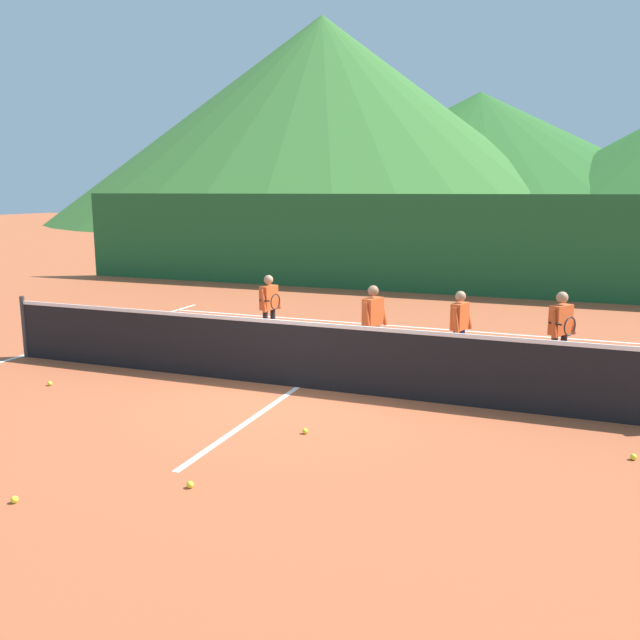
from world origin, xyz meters
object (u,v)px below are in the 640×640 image
at_px(tennis_ball_1, 50,383).
at_px(tennis_ball_3, 14,500).
at_px(student_0, 269,302).
at_px(student_3, 561,325).
at_px(student_2, 460,321).
at_px(tennis_ball_6, 190,485).
at_px(tennis_ball_4, 633,457).
at_px(tennis_ball_5, 305,431).
at_px(student_1, 373,317).
at_px(tennis_net, 298,354).

distance_m(tennis_ball_1, tennis_ball_3, 3.91).
xyz_separation_m(student_0, student_3, (5.12, -0.47, 0.02)).
bearing_deg(student_2, tennis_ball_3, -115.00).
bearing_deg(tennis_ball_1, tennis_ball_6, -30.65).
xyz_separation_m(student_0, tennis_ball_4, (5.98, -3.70, -0.73)).
height_order(student_0, tennis_ball_1, student_0).
distance_m(tennis_ball_5, tennis_ball_6, 1.80).
xyz_separation_m(tennis_ball_4, tennis_ball_6, (-4.01, -2.26, 0.00)).
bearing_deg(tennis_ball_5, tennis_ball_4, 8.50).
height_order(student_0, tennis_ball_4, student_0).
distance_m(student_2, tennis_ball_4, 4.06).
bearing_deg(tennis_ball_3, student_1, 74.87).
distance_m(student_1, student_3, 2.89).
xyz_separation_m(student_3, tennis_ball_1, (-6.89, -3.27, -0.75)).
bearing_deg(tennis_ball_5, tennis_ball_6, -105.34).
bearing_deg(tennis_net, tennis_ball_1, -160.20).
height_order(tennis_ball_4, tennis_ball_6, same).
bearing_deg(tennis_ball_6, tennis_ball_4, 29.47).
bearing_deg(tennis_ball_4, tennis_net, 164.79).
relative_size(tennis_ball_1, tennis_ball_5, 1.00).
xyz_separation_m(tennis_net, tennis_ball_6, (0.34, -3.44, -0.47)).
bearing_deg(tennis_ball_4, tennis_ball_3, -149.73).
distance_m(student_3, tennis_ball_4, 3.42).
relative_size(student_2, student_3, 0.95).
distance_m(tennis_ball_1, tennis_ball_6, 4.35).
bearing_deg(student_3, tennis_net, -149.59).
xyz_separation_m(tennis_ball_1, tennis_ball_4, (7.75, 0.04, 0.00)).
bearing_deg(student_2, tennis_ball_4, -53.43).
bearing_deg(student_1, student_3, 7.59).
relative_size(tennis_ball_3, tennis_ball_4, 1.00).
distance_m(tennis_net, tennis_ball_6, 3.49).
distance_m(tennis_net, tennis_ball_5, 1.95).
bearing_deg(student_3, tennis_ball_1, -154.60).
distance_m(student_2, student_3, 1.52).
height_order(tennis_net, student_3, student_3).
height_order(student_2, tennis_ball_3, student_2).
bearing_deg(student_3, tennis_ball_6, -119.82).
bearing_deg(tennis_ball_1, tennis_net, 19.80).
distance_m(student_0, student_2, 3.63).
relative_size(student_1, tennis_ball_1, 19.12).
bearing_deg(tennis_ball_6, student_2, 73.48).
xyz_separation_m(tennis_net, tennis_ball_5, (0.81, -1.71, -0.47)).
xyz_separation_m(student_1, tennis_ball_5, (0.19, -3.37, -0.75)).
bearing_deg(student_3, tennis_ball_3, -125.20).
bearing_deg(tennis_ball_3, tennis_ball_1, 128.28).
bearing_deg(student_0, tennis_ball_5, -59.92).
bearing_deg(student_0, student_1, -20.64).
xyz_separation_m(tennis_net, student_2, (1.96, 2.03, 0.24)).
relative_size(student_0, student_1, 0.97).
xyz_separation_m(student_1, student_3, (2.86, 0.38, 0.00)).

